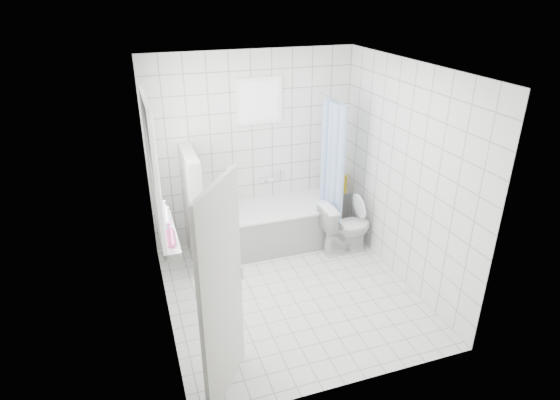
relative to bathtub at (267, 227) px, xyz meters
name	(u,v)px	position (x,y,z in m)	size (l,w,h in m)	color
ground	(290,292)	(-0.08, -1.12, -0.29)	(3.00, 3.00, 0.00)	white
ceiling	(292,68)	(-0.08, -1.12, 2.31)	(3.00, 3.00, 0.00)	white
wall_back	(253,149)	(-0.08, 0.38, 1.01)	(2.80, 0.02, 2.60)	white
wall_front	(355,264)	(-0.08, -2.62, 1.01)	(2.80, 0.02, 2.60)	white
wall_left	(157,210)	(-1.48, -1.12, 1.01)	(0.02, 3.00, 2.60)	white
wall_right	(404,176)	(1.32, -1.12, 1.01)	(0.02, 3.00, 2.60)	white
window_left	(155,171)	(-1.43, -0.82, 1.31)	(0.01, 0.90, 1.40)	white
window_back	(260,101)	(0.02, 0.33, 1.66)	(0.50, 0.01, 0.50)	white
window_sill	(167,234)	(-1.39, -0.82, 0.57)	(0.18, 1.02, 0.08)	white
door	(222,295)	(-1.10, -2.28, 0.71)	(0.04, 0.80, 2.00)	silver
bathtub	(267,227)	(0.00, 0.00, 0.00)	(1.86, 0.77, 0.58)	white
partition_wall	(193,208)	(-0.99, -0.05, 0.46)	(0.15, 0.85, 1.50)	white
tiled_ledge	(339,208)	(1.21, 0.25, -0.02)	(0.40, 0.24, 0.55)	white
toilet	(345,227)	(0.95, -0.47, 0.07)	(0.40, 0.70, 0.71)	white
curtain_rod	(332,99)	(0.87, -0.02, 1.71)	(0.02, 0.02, 0.80)	silver
shower_curtain	(333,168)	(0.87, -0.16, 0.81)	(0.14, 0.48, 1.78)	#4B81DC
tub_faucet	(267,179)	(0.10, 0.33, 0.56)	(0.18, 0.06, 0.06)	silver
sill_bottles	(167,221)	(-1.38, -0.84, 0.74)	(0.16, 0.76, 0.30)	#2CA1CA
ledge_bottles	(341,185)	(1.19, 0.22, 0.38)	(0.15, 0.17, 0.28)	#178C2C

